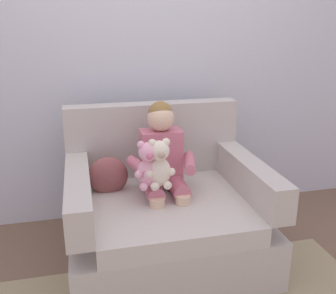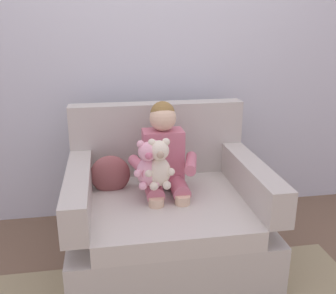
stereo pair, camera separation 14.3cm
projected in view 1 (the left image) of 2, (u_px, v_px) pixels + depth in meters
ground_plane at (166, 258)px, 2.54m from camera, size 8.00×8.00×0.00m
back_wall at (143, 49)px, 2.84m from camera, size 6.00×0.10×2.60m
armchair at (165, 214)px, 2.49m from camera, size 1.21×1.00×0.96m
seated_child at (163, 161)px, 2.42m from camera, size 0.45×0.39×0.82m
plush_cream at (159, 165)px, 2.25m from camera, size 0.18×0.15×0.30m
plush_pink at (148, 166)px, 2.25m from camera, size 0.17×0.14×0.29m
throw_pillow at (108, 176)px, 2.47m from camera, size 0.26×0.12×0.26m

